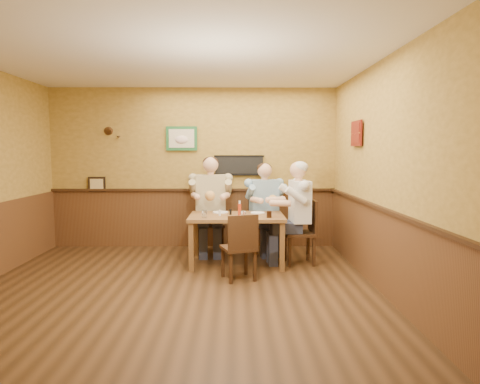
{
  "coord_description": "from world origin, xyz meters",
  "views": [
    {
      "loc": [
        0.73,
        -5.06,
        1.69
      ],
      "look_at": [
        0.8,
        1.19,
        1.1
      ],
      "focal_mm": 32.0,
      "sensor_mm": 36.0,
      "label": 1
    }
  ],
  "objects_px": {
    "diner_blue_polo": "(264,213)",
    "salt_shaker": "(220,213)",
    "diner_white_elder": "(300,218)",
    "cola_tumbler": "(269,214)",
    "water_glass_left": "(204,214)",
    "chair_back_left": "(211,223)",
    "chair_right_end": "(299,232)",
    "diner_tan_shirt": "(211,210)",
    "pepper_shaker": "(231,212)",
    "water_glass_mid": "(243,215)",
    "dining_table": "(237,221)",
    "chair_back_right": "(264,224)",
    "chair_near_side": "(238,246)",
    "hot_sauce_bottle": "(240,209)"
  },
  "relations": [
    {
      "from": "chair_right_end",
      "to": "water_glass_mid",
      "type": "bearing_deg",
      "value": -68.83
    },
    {
      "from": "diner_white_elder",
      "to": "water_glass_mid",
      "type": "height_order",
      "value": "diner_white_elder"
    },
    {
      "from": "dining_table",
      "to": "chair_near_side",
      "type": "height_order",
      "value": "chair_near_side"
    },
    {
      "from": "diner_white_elder",
      "to": "hot_sauce_bottle",
      "type": "bearing_deg",
      "value": -87.4
    },
    {
      "from": "water_glass_left",
      "to": "diner_tan_shirt",
      "type": "bearing_deg",
      "value": 87.99
    },
    {
      "from": "chair_back_left",
      "to": "water_glass_mid",
      "type": "bearing_deg",
      "value": -66.88
    },
    {
      "from": "chair_right_end",
      "to": "water_glass_left",
      "type": "relative_size",
      "value": 8.98
    },
    {
      "from": "chair_back_left",
      "to": "hot_sauce_bottle",
      "type": "distance_m",
      "value": 1.0
    },
    {
      "from": "cola_tumbler",
      "to": "chair_near_side",
      "type": "bearing_deg",
      "value": -132.45
    },
    {
      "from": "diner_tan_shirt",
      "to": "chair_near_side",
      "type": "bearing_deg",
      "value": -75.21
    },
    {
      "from": "water_glass_left",
      "to": "diner_blue_polo",
      "type": "bearing_deg",
      "value": 48.3
    },
    {
      "from": "dining_table",
      "to": "hot_sauce_bottle",
      "type": "height_order",
      "value": "hot_sauce_bottle"
    },
    {
      "from": "dining_table",
      "to": "chair_back_right",
      "type": "xyz_separation_m",
      "value": [
        0.46,
        0.78,
        -0.19
      ]
    },
    {
      "from": "hot_sauce_bottle",
      "to": "diner_blue_polo",
      "type": "bearing_deg",
      "value": 63.43
    },
    {
      "from": "chair_right_end",
      "to": "chair_near_side",
      "type": "relative_size",
      "value": 1.1
    },
    {
      "from": "chair_back_left",
      "to": "diner_blue_polo",
      "type": "height_order",
      "value": "diner_blue_polo"
    },
    {
      "from": "water_glass_mid",
      "to": "hot_sauce_bottle",
      "type": "bearing_deg",
      "value": 99.09
    },
    {
      "from": "diner_tan_shirt",
      "to": "cola_tumbler",
      "type": "xyz_separation_m",
      "value": [
        0.89,
        -1.02,
        0.08
      ]
    },
    {
      "from": "diner_white_elder",
      "to": "salt_shaker",
      "type": "bearing_deg",
      "value": -88.77
    },
    {
      "from": "diner_blue_polo",
      "to": "salt_shaker",
      "type": "distance_m",
      "value": 1.11
    },
    {
      "from": "dining_table",
      "to": "water_glass_left",
      "type": "relative_size",
      "value": 12.94
    },
    {
      "from": "water_glass_mid",
      "to": "cola_tumbler",
      "type": "xyz_separation_m",
      "value": [
        0.37,
        0.1,
        -0.01
      ]
    },
    {
      "from": "diner_blue_polo",
      "to": "hot_sauce_bottle",
      "type": "distance_m",
      "value": 0.95
    },
    {
      "from": "dining_table",
      "to": "chair_back_left",
      "type": "xyz_separation_m",
      "value": [
        -0.43,
        0.76,
        -0.15
      ]
    },
    {
      "from": "dining_table",
      "to": "pepper_shaker",
      "type": "distance_m",
      "value": 0.17
    },
    {
      "from": "chair_back_right",
      "to": "water_glass_left",
      "type": "relative_size",
      "value": 8.74
    },
    {
      "from": "chair_back_right",
      "to": "chair_right_end",
      "type": "bearing_deg",
      "value": -69.79
    },
    {
      "from": "diner_tan_shirt",
      "to": "pepper_shaker",
      "type": "relative_size",
      "value": 17.48
    },
    {
      "from": "diner_white_elder",
      "to": "chair_back_left",
      "type": "bearing_deg",
      "value": -121.36
    },
    {
      "from": "chair_back_right",
      "to": "chair_near_side",
      "type": "height_order",
      "value": "chair_back_right"
    },
    {
      "from": "dining_table",
      "to": "water_glass_mid",
      "type": "height_order",
      "value": "water_glass_mid"
    },
    {
      "from": "chair_right_end",
      "to": "water_glass_mid",
      "type": "height_order",
      "value": "chair_right_end"
    },
    {
      "from": "chair_near_side",
      "to": "diner_blue_polo",
      "type": "xyz_separation_m",
      "value": [
        0.44,
        1.52,
        0.23
      ]
    },
    {
      "from": "chair_back_left",
      "to": "dining_table",
      "type": "bearing_deg",
      "value": -62.58
    },
    {
      "from": "water_glass_left",
      "to": "hot_sauce_bottle",
      "type": "bearing_deg",
      "value": 21.68
    },
    {
      "from": "chair_back_left",
      "to": "chair_right_end",
      "type": "relative_size",
      "value": 1.04
    },
    {
      "from": "dining_table",
      "to": "chair_back_left",
      "type": "height_order",
      "value": "chair_back_left"
    },
    {
      "from": "chair_right_end",
      "to": "salt_shaker",
      "type": "xyz_separation_m",
      "value": [
        -1.2,
        -0.11,
        0.31
      ]
    },
    {
      "from": "dining_table",
      "to": "chair_back_right",
      "type": "relative_size",
      "value": 1.48
    },
    {
      "from": "salt_shaker",
      "to": "chair_back_left",
      "type": "bearing_deg",
      "value": 102.08
    },
    {
      "from": "chair_right_end",
      "to": "diner_blue_polo",
      "type": "height_order",
      "value": "diner_blue_polo"
    },
    {
      "from": "water_glass_left",
      "to": "chair_back_left",
      "type": "bearing_deg",
      "value": 87.99
    },
    {
      "from": "diner_blue_polo",
      "to": "water_glass_left",
      "type": "xyz_separation_m",
      "value": [
        -0.92,
        -1.04,
        0.13
      ]
    },
    {
      "from": "diner_blue_polo",
      "to": "salt_shaker",
      "type": "xyz_separation_m",
      "value": [
        -0.71,
        -0.84,
        0.12
      ]
    },
    {
      "from": "diner_blue_polo",
      "to": "hot_sauce_bottle",
      "type": "height_order",
      "value": "diner_blue_polo"
    },
    {
      "from": "dining_table",
      "to": "salt_shaker",
      "type": "xyz_separation_m",
      "value": [
        -0.25,
        -0.06,
        0.13
      ]
    },
    {
      "from": "water_glass_mid",
      "to": "cola_tumbler",
      "type": "height_order",
      "value": "water_glass_mid"
    },
    {
      "from": "diner_white_elder",
      "to": "cola_tumbler",
      "type": "xyz_separation_m",
      "value": [
        -0.48,
        -0.3,
        0.1
      ]
    },
    {
      "from": "chair_right_end",
      "to": "diner_tan_shirt",
      "type": "bearing_deg",
      "value": -121.36
    },
    {
      "from": "chair_back_left",
      "to": "diner_white_elder",
      "type": "height_order",
      "value": "diner_white_elder"
    }
  ]
}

